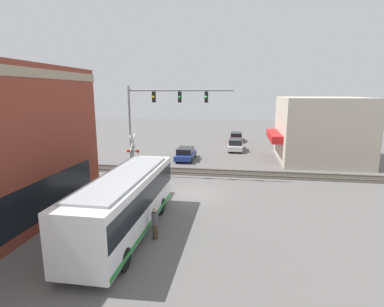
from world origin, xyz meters
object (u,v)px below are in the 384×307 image
(city_bus, at_px, (125,201))
(parked_car_white, at_px, (235,145))
(pedestrian_at_crossing, at_px, (140,168))
(pedestrian_near_bus, at_px, (155,223))
(parked_car_blue, at_px, (186,154))
(crossing_signal, at_px, (133,151))
(parked_car_red, at_px, (236,137))

(city_bus, xyz_separation_m, parked_car_white, (24.34, -5.40, -1.10))
(pedestrian_at_crossing, bearing_deg, pedestrian_near_bus, -157.75)
(parked_car_blue, distance_m, parked_car_white, 8.35)
(pedestrian_at_crossing, height_order, pedestrian_near_bus, pedestrian_at_crossing)
(crossing_signal, height_order, parked_car_red, crossing_signal)
(pedestrian_near_bus, bearing_deg, parked_car_blue, 5.27)
(crossing_signal, xyz_separation_m, pedestrian_near_bus, (-11.08, -5.13, -1.45))
(crossing_signal, bearing_deg, parked_car_white, -32.99)
(crossing_signal, height_order, parked_car_white, crossing_signal)
(pedestrian_near_bus, bearing_deg, parked_car_white, -8.54)
(parked_car_white, height_order, pedestrian_at_crossing, pedestrian_at_crossing)
(city_bus, xyz_separation_m, pedestrian_at_crossing, (10.29, 2.66, -0.88))
(parked_car_red, xyz_separation_m, pedestrian_near_bus, (-32.34, 3.71, 0.21))
(crossing_signal, bearing_deg, pedestrian_at_crossing, -119.05)
(parked_car_red, distance_m, pedestrian_at_crossing, 23.15)
(parked_car_blue, bearing_deg, pedestrian_near_bus, -174.73)
(city_bus, bearing_deg, pedestrian_near_bus, -101.85)
(parked_car_white, bearing_deg, parked_car_red, 0.00)
(pedestrian_at_crossing, bearing_deg, crossing_signal, 60.95)
(parked_car_blue, relative_size, parked_car_white, 0.95)
(city_bus, height_order, parked_car_white, city_bus)
(city_bus, bearing_deg, crossing_signal, 17.79)
(parked_car_white, bearing_deg, pedestrian_at_crossing, 150.14)
(parked_car_red, xyz_separation_m, pedestrian_at_crossing, (-21.70, 8.06, 0.28))
(parked_car_white, xyz_separation_m, pedestrian_at_crossing, (-14.05, 8.06, 0.22))
(parked_car_blue, bearing_deg, parked_car_white, -40.28)
(parked_car_red, bearing_deg, crossing_signal, 157.43)
(city_bus, bearing_deg, parked_car_red, -9.58)
(city_bus, height_order, pedestrian_near_bus, city_bus)
(city_bus, distance_m, parked_car_red, 32.46)
(crossing_signal, distance_m, parked_car_blue, 8.19)
(parked_car_blue, xyz_separation_m, parked_car_white, (6.37, -5.40, 0.05))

